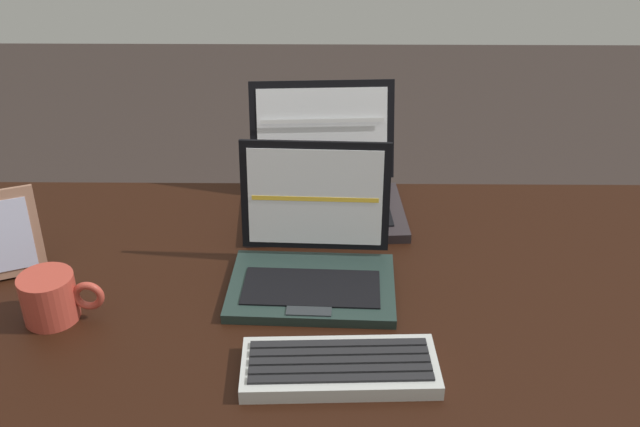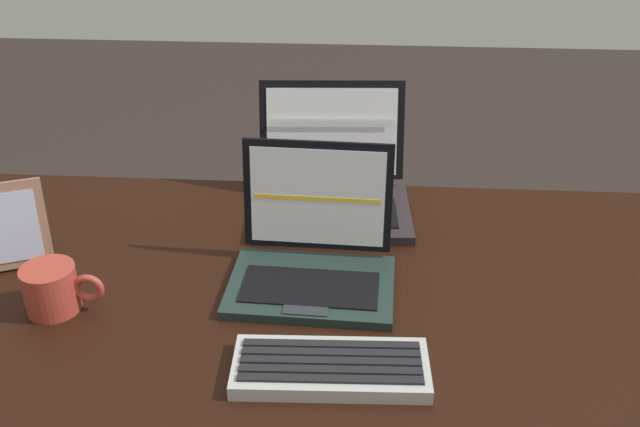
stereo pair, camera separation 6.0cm
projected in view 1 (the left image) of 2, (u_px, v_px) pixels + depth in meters
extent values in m
cube|color=black|center=(307.00, 293.00, 1.30)|extent=(1.56, 0.79, 0.03)
cylinder|color=black|center=(16.00, 337.00, 1.78)|extent=(0.07, 0.07, 0.71)
cylinder|color=black|center=(609.00, 340.00, 1.77)|extent=(0.07, 0.07, 0.71)
cube|color=#20312C|center=(312.00, 287.00, 1.27)|extent=(0.29, 0.21, 0.02)
cube|color=black|center=(311.00, 287.00, 1.26)|extent=(0.24, 0.12, 0.00)
cube|color=#272B2F|center=(309.00, 310.00, 1.20)|extent=(0.08, 0.04, 0.00)
cube|color=black|center=(315.00, 196.00, 1.31)|extent=(0.27, 0.04, 0.20)
cube|color=white|center=(315.00, 198.00, 1.30)|extent=(0.24, 0.03, 0.18)
cube|color=yellow|center=(315.00, 199.00, 1.30)|extent=(0.23, 0.01, 0.01)
cube|color=#2A2427|center=(325.00, 213.00, 1.50)|extent=(0.33, 0.24, 0.02)
cube|color=black|center=(326.00, 212.00, 1.48)|extent=(0.27, 0.14, 0.00)
cube|color=#392623|center=(328.00, 230.00, 1.42)|extent=(0.08, 0.04, 0.00)
cube|color=black|center=(322.00, 130.00, 1.56)|extent=(0.31, 0.08, 0.20)
cube|color=white|center=(322.00, 132.00, 1.55)|extent=(0.28, 0.07, 0.18)
cube|color=silver|center=(322.00, 121.00, 1.54)|extent=(0.26, 0.02, 0.01)
cube|color=#B7BAB6|center=(340.00, 368.00, 1.09)|extent=(0.30, 0.13, 0.02)
cube|color=black|center=(341.00, 378.00, 1.05)|extent=(0.27, 0.02, 0.00)
cube|color=black|center=(340.00, 369.00, 1.07)|extent=(0.27, 0.02, 0.00)
cube|color=black|center=(340.00, 360.00, 1.08)|extent=(0.27, 0.02, 0.00)
cube|color=black|center=(339.00, 352.00, 1.10)|extent=(0.27, 0.02, 0.00)
cube|color=black|center=(338.00, 344.00, 1.12)|extent=(0.27, 0.02, 0.00)
cube|color=#946750|center=(4.00, 260.00, 1.34)|extent=(0.02, 0.02, 0.03)
cylinder|color=#AF3D2F|center=(49.00, 298.00, 1.19)|extent=(0.09, 0.09, 0.08)
torus|color=#AF3D2F|center=(88.00, 296.00, 1.19)|extent=(0.05, 0.01, 0.05)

